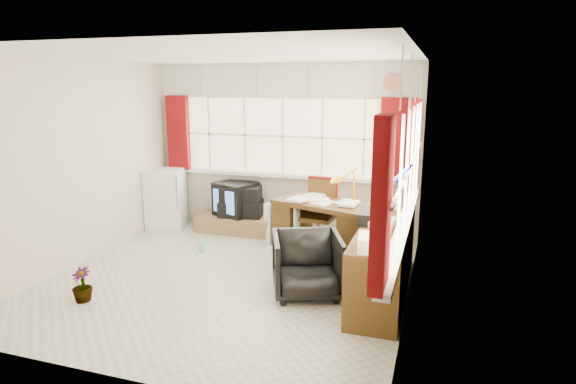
# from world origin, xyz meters

# --- Properties ---
(ground) EXTENTS (4.00, 4.00, 0.00)m
(ground) POSITION_xyz_m (0.00, 0.00, 0.00)
(ground) COLOR beige
(ground) RESTS_ON ground
(room_walls) EXTENTS (4.00, 4.00, 4.00)m
(room_walls) POSITION_xyz_m (0.00, 0.00, 1.50)
(room_walls) COLOR beige
(room_walls) RESTS_ON ground
(window_back) EXTENTS (3.70, 0.12, 3.60)m
(window_back) POSITION_xyz_m (0.00, 1.94, 0.95)
(window_back) COLOR #FFF4C9
(window_back) RESTS_ON room_walls
(window_right) EXTENTS (0.12, 3.70, 3.60)m
(window_right) POSITION_xyz_m (1.94, 0.00, 0.95)
(window_right) COLOR #FFF4C9
(window_right) RESTS_ON room_walls
(curtains) EXTENTS (3.83, 3.83, 1.15)m
(curtains) POSITION_xyz_m (0.92, 0.93, 1.46)
(curtains) COLOR maroon
(curtains) RESTS_ON room_walls
(overhead_cabinets) EXTENTS (3.98, 3.98, 0.48)m
(overhead_cabinets) POSITION_xyz_m (0.98, 0.98, 2.25)
(overhead_cabinets) COLOR silver
(overhead_cabinets) RESTS_ON room_walls
(desk) EXTENTS (1.39, 0.97, 0.77)m
(desk) POSITION_xyz_m (0.85, 1.10, 0.41)
(desk) COLOR #4E3212
(desk) RESTS_ON ground
(desk_lamp) EXTENTS (0.20, 0.18, 0.46)m
(desk_lamp) POSITION_xyz_m (1.22, 1.10, 1.05)
(desk_lamp) COLOR orange
(desk_lamp) RESTS_ON desk
(task_chair) EXTENTS (0.44, 0.46, 0.99)m
(task_chair) POSITION_xyz_m (0.75, 1.32, 0.53)
(task_chair) COLOR black
(task_chair) RESTS_ON ground
(office_chair) EXTENTS (0.93, 0.94, 0.66)m
(office_chair) POSITION_xyz_m (0.96, -0.09, 0.33)
(office_chair) COLOR black
(office_chair) RESTS_ON ground
(radiator) EXTENTS (0.46, 0.26, 0.65)m
(radiator) POSITION_xyz_m (0.32, 1.06, 0.26)
(radiator) COLOR white
(radiator) RESTS_ON ground
(credenza) EXTENTS (0.50, 2.00, 0.85)m
(credenza) POSITION_xyz_m (1.73, 0.20, 0.39)
(credenza) COLOR #4E3212
(credenza) RESTS_ON ground
(file_tray) EXTENTS (0.32, 0.40, 0.13)m
(file_tray) POSITION_xyz_m (1.59, 0.27, 0.81)
(file_tray) COLOR black
(file_tray) RESTS_ON credenza
(tv_bench) EXTENTS (1.40, 0.50, 0.25)m
(tv_bench) POSITION_xyz_m (-0.55, 1.72, 0.12)
(tv_bench) COLOR #9F794F
(tv_bench) RESTS_ON ground
(crt_tv) EXTENTS (0.70, 0.67, 0.50)m
(crt_tv) POSITION_xyz_m (-0.69, 1.78, 0.50)
(crt_tv) COLOR black
(crt_tv) RESTS_ON tv_bench
(hifi_stack) EXTENTS (0.70, 0.51, 0.46)m
(hifi_stack) POSITION_xyz_m (-0.59, 1.74, 0.47)
(hifi_stack) COLOR black
(hifi_stack) RESTS_ON tv_bench
(mini_fridge) EXTENTS (0.67, 0.67, 0.92)m
(mini_fridge) POSITION_xyz_m (-1.80, 1.60, 0.46)
(mini_fridge) COLOR white
(mini_fridge) RESTS_ON ground
(spray_bottle_a) EXTENTS (0.17, 0.17, 0.32)m
(spray_bottle_a) POSITION_xyz_m (0.01, 1.35, 0.16)
(spray_bottle_a) COLOR silver
(spray_bottle_a) RESTS_ON ground
(spray_bottle_b) EXTENTS (0.09, 0.10, 0.19)m
(spray_bottle_b) POSITION_xyz_m (-0.74, 0.76, 0.09)
(spray_bottle_b) COLOR #8BD0C6
(spray_bottle_b) RESTS_ON ground
(flower_vase) EXTENTS (0.22, 0.22, 0.36)m
(flower_vase) POSITION_xyz_m (-1.20, -0.98, 0.18)
(flower_vase) COLOR black
(flower_vase) RESTS_ON ground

